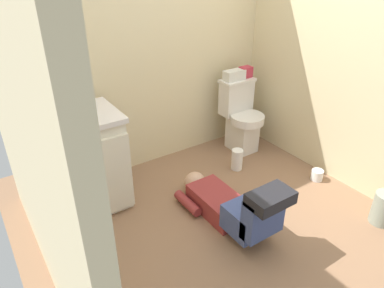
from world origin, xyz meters
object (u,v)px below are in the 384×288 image
(toilet, at_px, (241,117))
(paper_towel_roll, at_px, (237,159))
(bottle_blue, at_px, (60,106))
(bottle_amber, at_px, (77,99))
(tissue_box, at_px, (234,75))
(person_plumber, at_px, (232,206))
(toilet_paper_roll, at_px, (317,175))
(faucet, at_px, (70,103))
(toiletry_bag, at_px, (246,72))
(soap_dispenser, at_px, (45,107))
(trash_can, at_px, (384,208))
(vanity_cabinet, at_px, (86,161))
(bottle_white, at_px, (68,101))

(toilet, xyz_separation_m, paper_towel_roll, (-0.30, -0.32, -0.26))
(bottle_blue, height_order, bottle_amber, bottle_amber)
(tissue_box, distance_m, bottle_amber, 1.59)
(tissue_box, distance_m, paper_towel_roll, 0.85)
(person_plumber, xyz_separation_m, toilet_paper_roll, (1.06, 0.03, -0.13))
(faucet, xyz_separation_m, toiletry_bag, (1.78, -0.00, -0.06))
(soap_dispenser, xyz_separation_m, paper_towel_roll, (1.57, -0.39, -0.78))
(trash_can, bearing_deg, bottle_amber, 137.94)
(toilet, relative_size, paper_towel_roll, 3.59)
(trash_can, bearing_deg, tissue_box, 96.53)
(vanity_cabinet, height_order, bottle_white, bottle_white)
(tissue_box, relative_size, soap_dispenser, 1.33)
(bottle_amber, bearing_deg, bottle_white, 178.83)
(faucet, relative_size, toilet_paper_roll, 0.91)
(trash_can, distance_m, paper_towel_roll, 1.31)
(tissue_box, height_order, paper_towel_roll, tissue_box)
(faucet, xyz_separation_m, tissue_box, (1.63, -0.00, -0.07))
(paper_towel_roll, height_order, toilet_paper_roll, paper_towel_roll)
(bottle_white, height_order, toilet_paper_roll, bottle_white)
(vanity_cabinet, bearing_deg, bottle_blue, 145.95)
(faucet, distance_m, tissue_box, 1.64)
(person_plumber, height_order, paper_towel_roll, person_plumber)
(bottle_blue, relative_size, toilet_paper_roll, 1.38)
(person_plumber, bearing_deg, vanity_cabinet, 133.68)
(bottle_blue, height_order, toilet_paper_roll, bottle_blue)
(paper_towel_roll, bearing_deg, faucet, 163.37)
(faucet, bearing_deg, soap_dispenser, -173.99)
(paper_towel_roll, bearing_deg, bottle_blue, 167.29)
(vanity_cabinet, distance_m, bottle_white, 0.50)
(bottle_white, height_order, paper_towel_roll, bottle_white)
(toilet, relative_size, bottle_amber, 4.17)
(soap_dispenser, relative_size, bottle_blue, 1.09)
(person_plumber, height_order, bottle_amber, bottle_amber)
(toilet, height_order, vanity_cabinet, vanity_cabinet)
(tissue_box, xyz_separation_m, toiletry_bag, (0.15, 0.00, 0.01))
(toiletry_bag, height_order, trash_can, toiletry_bag)
(tissue_box, height_order, toiletry_bag, toiletry_bag)
(toilet, distance_m, toiletry_bag, 0.46)
(bottle_amber, distance_m, paper_towel_roll, 1.60)
(faucet, height_order, paper_towel_roll, faucet)
(tissue_box, distance_m, bottle_blue, 1.73)
(toilet, bearing_deg, vanity_cabinet, -178.18)
(toiletry_bag, distance_m, bottle_white, 1.81)
(person_plumber, height_order, trash_can, person_plumber)
(bottle_white, bearing_deg, paper_towel_roll, -14.66)
(paper_towel_roll, bearing_deg, vanity_cabinet, 169.06)
(person_plumber, bearing_deg, tissue_box, 50.99)
(toilet, distance_m, faucet, 1.76)
(tissue_box, bearing_deg, soap_dispenser, -179.44)
(vanity_cabinet, height_order, soap_dispenser, soap_dispenser)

